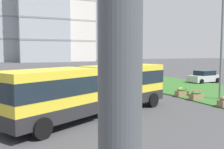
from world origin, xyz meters
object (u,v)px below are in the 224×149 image
Objects in this scene: flower_planter_4 at (196,95)px; apartment_tower_eastcentre at (75,13)px; traffic_light_far_right at (124,50)px; articulated_bus at (93,89)px; apartment_tower_centre at (42,0)px; flower_planter_5 at (182,92)px; car_silver_hatch at (204,77)px; car_black_sedan at (22,86)px; streetlight_median at (222,33)px.

flower_planter_4 is 0.03× the size of apartment_tower_eastcentre.
traffic_light_far_right reaches higher than flower_planter_4.
apartment_tower_eastcentre is (18.23, 99.69, 21.49)m from flower_planter_4.
articulated_bus is 1.96× the size of traffic_light_far_right.
flower_planter_5 is at bearing -91.71° from apartment_tower_centre.
apartment_tower_eastcentre reaches higher than traffic_light_far_right.
apartment_tower_eastcentre is (18.23, 97.88, 21.49)m from flower_planter_5.
flower_planter_5 is at bearing -142.92° from car_silver_hatch.
articulated_bus is at bearing -97.24° from apartment_tower_centre.
car_black_sedan is 0.99× the size of car_silver_hatch.
apartment_tower_eastcentre reaches higher than car_black_sedan.
articulated_bus is 10.93m from car_black_sedan.
car_black_sedan is 14.61m from flower_planter_5.
car_black_sedan is 18.12m from streetlight_median.
car_black_sedan is at bearing -108.84° from apartment_tower_eastcentre.
articulated_bus is 0.27× the size of apartment_tower_eastcentre.
car_silver_hatch reaches higher than flower_planter_5.
articulated_bus is at bearing -176.16° from streetlight_median.
streetlight_median is at bearing -128.24° from car_silver_hatch.
flower_planter_5 is at bearing 127.99° from streetlight_median.
apartment_tower_eastcentre is (16.33, 100.31, 16.45)m from streetlight_median.
car_silver_hatch is (22.16, -0.05, 0.00)m from car_black_sedan.
apartment_tower_centre is 16.86m from apartment_tower_eastcentre.
traffic_light_far_right is (-1.57, 8.21, 3.68)m from flower_planter_5.
car_silver_hatch is at bearing -0.12° from car_black_sedan.
car_silver_hatch is at bearing -85.51° from apartment_tower_centre.
apartment_tower_eastcentre is (19.80, 89.67, 17.80)m from traffic_light_far_right.
streetlight_median is at bearing -71.95° from traffic_light_far_right.
flower_planter_4 is 0.18× the size of traffic_light_far_right.
car_silver_hatch is at bearing 37.08° from flower_planter_5.
articulated_bus is 1.17× the size of streetlight_median.
car_black_sedan is 0.76× the size of traffic_light_far_right.
car_black_sedan reaches higher than flower_planter_5.
car_silver_hatch is 13.01m from flower_planter_4.
streetlight_median is (3.47, -10.64, 1.35)m from traffic_light_far_right.
streetlight_median is (1.90, -0.62, 5.04)m from flower_planter_4.
flower_planter_5 is at bearing 18.77° from articulated_bus.
articulated_bus is 2.56× the size of car_silver_hatch.
flower_planter_5 is 0.03× the size of apartment_tower_eastcentre.
car_black_sedan is 98.14m from apartment_tower_eastcentre.
car_silver_hatch is 13.06m from streetlight_median.
flower_planter_4 is 1.81m from flower_planter_5.
articulated_bus is at bearing -171.66° from flower_planter_4.
streetlight_median is at bearing -90.51° from apartment_tower_centre.
apartment_tower_eastcentre is at bearing 80.75° from streetlight_median.
flower_planter_5 is 95.74m from apartment_tower_centre.
traffic_light_far_right is 11.27m from streetlight_median.
apartment_tower_eastcentre is at bearing 79.45° from flower_planter_5.
traffic_light_far_right reaches higher than flower_planter_5.
flower_planter_5 is at bearing -100.55° from apartment_tower_eastcentre.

